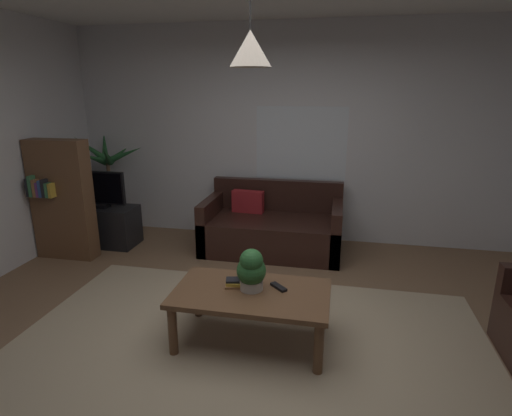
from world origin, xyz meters
The scene contains 16 objects.
floor centered at (0.00, 0.00, -0.01)m, with size 5.77×5.11×0.02m, color brown.
rug centered at (0.00, -0.20, 0.00)m, with size 3.75×2.81×0.01m, color tan.
wall_back centered at (0.00, 2.58, 1.37)m, with size 5.89×0.06×2.74m, color silver.
window_pane centered at (0.12, 2.55, 1.27)m, with size 1.15×0.01×0.92m, color white.
couch_under_window centered at (-0.16, 2.05, 0.27)m, with size 1.67×0.89×0.82m.
coffee_table centered at (0.01, 0.09, 0.38)m, with size 1.21×0.69×0.44m.
book_on_table_0 centered at (-0.14, 0.14, 0.45)m, with size 0.16×0.10×0.02m, color #99663F.
book_on_table_1 centered at (-0.13, 0.15, 0.47)m, with size 0.14×0.12×0.02m, color gold.
book_on_table_2 centered at (-0.14, 0.15, 0.49)m, with size 0.14×0.09×0.02m, color black.
remote_on_table_0 centered at (0.21, 0.18, 0.45)m, with size 0.05×0.16×0.02m, color black.
potted_plant_on_table centered at (0.00, 0.12, 0.62)m, with size 0.23×0.23×0.34m.
tv_stand centered at (-2.33, 1.80, 0.25)m, with size 0.90×0.44×0.50m, color black.
tv centered at (-2.33, 1.78, 0.74)m, with size 0.73×0.16×0.46m.
potted_palm_corner centered at (-2.44, 2.25, 0.62)m, with size 0.96×0.78×1.40m.
bookshelf_corner centered at (-2.52, 1.34, 0.71)m, with size 0.70×0.31×1.40m.
pendant_lamp centered at (0.01, 0.09, 2.20)m, with size 0.28×0.28×0.66m.
Camera 1 is at (0.62, -2.72, 1.95)m, focal length 28.92 mm.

